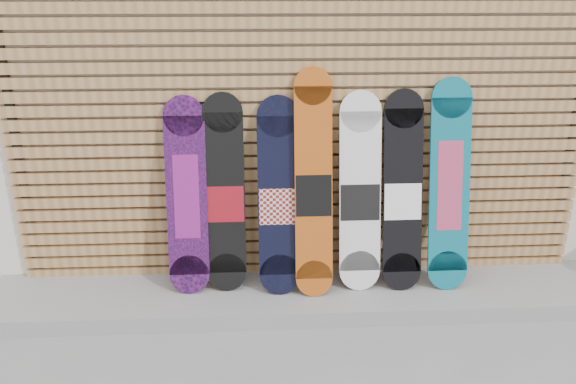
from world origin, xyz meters
The scene contains 11 objects.
ground centered at (0.00, 0.00, 0.00)m, with size 80.00×80.00×0.00m, color gray.
building centered at (0.50, 3.50, 1.80)m, with size 12.00×5.00×3.60m, color silver.
concrete_step centered at (-0.15, 0.68, 0.06)m, with size 4.60×0.70×0.12m, color gray.
slat_wall centered at (-0.15, 0.97, 1.21)m, with size 4.26×0.08×2.29m.
snowboard_0 centered at (-0.98, 0.79, 0.82)m, with size 0.29×0.31×1.39m.
snowboard_1 centered at (-0.71, 0.80, 0.81)m, with size 0.28×0.29×1.41m.
snowboard_2 centered at (-0.33, 0.76, 0.80)m, with size 0.30×0.36×1.39m.
snowboard_3 centered at (-0.08, 0.74, 0.90)m, with size 0.26×0.40×1.58m.
snowboard_4 centered at (0.26, 0.78, 0.82)m, with size 0.30×0.33×1.42m.
snowboard_5 centered at (0.56, 0.77, 0.82)m, with size 0.28×0.35×1.42m.
snowboard_6 centered at (0.90, 0.77, 0.87)m, with size 0.29×0.36×1.50m.
Camera 1 is at (-0.46, -2.94, 2.23)m, focal length 35.00 mm.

